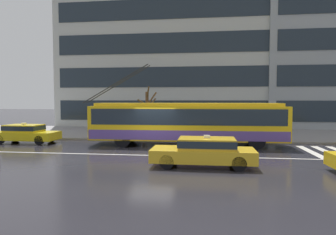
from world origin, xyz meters
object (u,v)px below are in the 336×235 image
bus_shelter (168,112)px  pedestrian_at_shelter (235,116)px  taxi_oncoming_near (204,151)px  taxi_queued_behind_bus (26,133)px  trolleybus (187,122)px  pedestrian_approaching_curb (142,123)px  street_tree_bare (147,110)px

bus_shelter → pedestrian_at_shelter: bearing=-17.9°
taxi_oncoming_near → taxi_queued_behind_bus: 13.64m
pedestrian_at_shelter → trolleybus: bearing=-146.6°
bus_shelter → pedestrian_approaching_curb: (-1.99, -0.36, -0.89)m
bus_shelter → pedestrian_approaching_curb: 2.21m
pedestrian_approaching_curb → taxi_queued_behind_bus: bearing=-154.7°
bus_shelter → trolleybus: bearing=-65.3°
taxi_queued_behind_bus → street_tree_bare: street_tree_bare is taller
trolleybus → taxi_queued_behind_bus: trolleybus is taller
trolleybus → pedestrian_approaching_curb: 5.02m
pedestrian_approaching_curb → street_tree_bare: bearing=82.5°
bus_shelter → street_tree_bare: street_tree_bare is taller
trolleybus → pedestrian_at_shelter: (3.23, 2.13, 0.30)m
taxi_oncoming_near → taxi_queued_behind_bus: same height
bus_shelter → taxi_queued_behind_bus: bearing=-157.6°
taxi_queued_behind_bus → street_tree_bare: (7.64, 4.74, 1.46)m
bus_shelter → street_tree_bare: size_ratio=1.05×
taxi_queued_behind_bus → street_tree_bare: size_ratio=1.11×
bus_shelter → street_tree_bare: 2.02m
taxi_queued_behind_bus → bus_shelter: size_ratio=1.06×
taxi_queued_behind_bus → pedestrian_at_shelter: size_ratio=2.12×
taxi_oncoming_near → pedestrian_at_shelter: bearing=75.6°
taxi_oncoming_near → bus_shelter: bus_shelter is taller
trolleybus → taxi_oncoming_near: 6.18m
taxi_oncoming_near → pedestrian_approaching_curb: bearing=117.3°
trolleybus → street_tree_bare: size_ratio=3.35×
taxi_queued_behind_bus → street_tree_bare: 9.11m
bus_shelter → pedestrian_at_shelter: 5.20m
taxi_queued_behind_bus → bus_shelter: (9.48, 3.90, 1.34)m
pedestrian_approaching_curb → bus_shelter: bearing=10.2°
trolleybus → bus_shelter: (-1.71, 3.72, 0.51)m
bus_shelter → street_tree_bare: (-1.84, 0.84, 0.11)m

